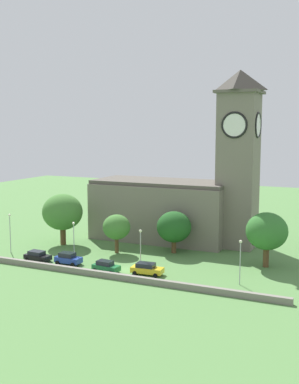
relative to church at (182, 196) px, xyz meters
name	(u,v)px	position (x,y,z in m)	size (l,w,h in m)	color
ground_plane	(165,247)	(-0.90, -6.27, -8.59)	(200.00, 200.00, 0.00)	#517F42
church	(182,196)	(0.00, 0.00, 0.00)	(31.69, 12.31, 31.53)	slate
quay_barrier	(112,276)	(-0.90, -26.05, -8.15)	(50.19, 0.70, 0.86)	gray
car_black	(37,256)	(-16.36, -23.01, -7.74)	(4.52, 2.41, 1.66)	black
car_blue	(68,258)	(-10.75, -22.53, -7.64)	(4.27, 2.26, 1.88)	#233D9E
car_green	(106,266)	(-3.24, -23.70, -7.70)	(4.28, 2.35, 1.75)	#1E6B38
car_yellow	(147,269)	(2.85, -22.28, -7.69)	(4.85, 2.48, 1.76)	gold
streetlamp_west_end	(10,227)	(-23.94, -20.55, -4.03)	(0.44, 0.44, 6.79)	#9EA0A5
streetlamp_west_mid	(74,234)	(-11.18, -20.15, -4.27)	(0.44, 0.44, 6.37)	#9EA0A5
streetlamp_central	(140,242)	(0.84, -20.19, -4.37)	(0.44, 0.44, 6.20)	#9EA0A5
streetlamp_east_mid	(240,254)	(16.40, -21.12, -4.31)	(0.44, 0.44, 6.31)	#9EA0A5
tree_by_tower	(174,227)	(1.95, -9.11, -4.02)	(5.95, 5.95, 7.27)	brown
tree_churchyard	(117,227)	(-7.09, -13.12, -4.07)	(4.78, 4.78, 6.70)	brown
tree_riverside_west	(267,231)	(18.04, -11.00, -2.96)	(6.44, 6.44, 8.57)	brown
tree_riverside_east	(62,212)	(-18.99, -11.95, -2.51)	(7.40, 7.40, 9.45)	brown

